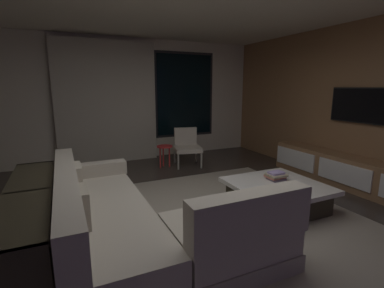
# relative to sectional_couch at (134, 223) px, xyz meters

# --- Properties ---
(floor) EXTENTS (9.20, 9.20, 0.00)m
(floor) POSITION_rel_sectional_couch_xyz_m (0.88, 0.16, -0.29)
(floor) COLOR #332B26
(back_wall_with_window) EXTENTS (6.60, 0.30, 2.70)m
(back_wall_with_window) POSITION_rel_sectional_couch_xyz_m (0.82, 3.78, 1.05)
(back_wall_with_window) COLOR beige
(back_wall_with_window) RESTS_ON floor
(media_wall) EXTENTS (0.12, 7.80, 2.70)m
(media_wall) POSITION_rel_sectional_couch_xyz_m (3.94, 0.16, 1.06)
(media_wall) COLOR #8E6642
(media_wall) RESTS_ON floor
(area_rug) EXTENTS (3.20, 3.80, 0.01)m
(area_rug) POSITION_rel_sectional_couch_xyz_m (1.23, 0.06, -0.28)
(area_rug) COLOR gray
(area_rug) RESTS_ON floor
(sectional_couch) EXTENTS (1.98, 2.50, 0.82)m
(sectional_couch) POSITION_rel_sectional_couch_xyz_m (0.00, 0.00, 0.00)
(sectional_couch) COLOR #A49C8C
(sectional_couch) RESTS_ON floor
(coffee_table) EXTENTS (1.16, 1.16, 0.36)m
(coffee_table) POSITION_rel_sectional_couch_xyz_m (1.99, 0.17, -0.10)
(coffee_table) COLOR #332D20
(coffee_table) RESTS_ON floor
(book_stack_on_coffee_table) EXTENTS (0.25, 0.23, 0.11)m
(book_stack_on_coffee_table) POSITION_rel_sectional_couch_xyz_m (2.10, 0.32, 0.12)
(book_stack_on_coffee_table) COLOR slate
(book_stack_on_coffee_table) RESTS_ON coffee_table
(accent_chair_near_window) EXTENTS (0.65, 0.67, 0.78)m
(accent_chair_near_window) POSITION_rel_sectional_couch_xyz_m (1.79, 2.74, 0.14)
(accent_chair_near_window) COLOR #B2ADA0
(accent_chair_near_window) RESTS_ON floor
(side_stool) EXTENTS (0.32, 0.32, 0.46)m
(side_stool) POSITION_rel_sectional_couch_xyz_m (1.28, 2.72, 0.08)
(side_stool) COLOR red
(side_stool) RESTS_ON floor
(media_console) EXTENTS (0.46, 3.10, 0.52)m
(media_console) POSITION_rel_sectional_couch_xyz_m (3.65, 0.21, -0.04)
(media_console) COLOR #8E6642
(media_console) RESTS_ON floor
(mounted_tv) EXTENTS (0.05, 0.98, 0.57)m
(mounted_tv) POSITION_rel_sectional_couch_xyz_m (3.83, 0.41, 1.06)
(mounted_tv) COLOR black
(console_table_behind_couch) EXTENTS (0.40, 2.10, 0.74)m
(console_table_behind_couch) POSITION_rel_sectional_couch_xyz_m (-0.91, 0.13, 0.13)
(console_table_behind_couch) COLOR #332D20
(console_table_behind_couch) RESTS_ON floor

